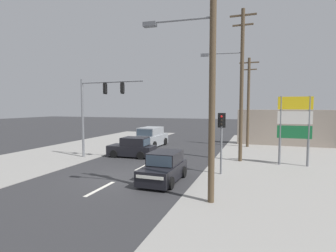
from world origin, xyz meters
TOP-DOWN VIEW (x-y plane):
  - ground_plane at (0.00, 0.00)m, footprint 140.00×140.00m
  - lane_dash_near at (0.00, -2.00)m, footprint 0.20×2.40m
  - lane_dash_mid at (0.00, 3.00)m, footprint 0.20×2.40m
  - lane_dash_far at (0.00, 8.00)m, footprint 0.20×2.40m
  - kerb_right_verge at (9.00, 2.00)m, footprint 10.00×44.00m
  - kerb_left_verge at (-8.50, 4.00)m, footprint 8.00×40.00m
  - utility_pole_foreground_right at (5.19, -2.06)m, footprint 3.78×0.47m
  - utility_pole_midground_right at (5.77, 6.70)m, footprint 3.77×0.68m
  - utility_pole_background_right at (6.10, 13.80)m, footprint 1.80×0.26m
  - traffic_signal_mast at (-4.43, 4.29)m, footprint 5.29×0.48m
  - pedestal_signal_right_kerb at (5.09, 2.59)m, footprint 0.44×0.29m
  - shopping_plaza_sign at (9.31, 6.41)m, footprint 2.10×0.16m
  - shopfront_wall_far at (11.00, 16.00)m, footprint 12.00×1.00m
  - hatchback_receding_far at (2.42, 0.24)m, footprint 1.78×3.64m
  - hatchback_crossing_left at (-2.18, 5.70)m, footprint 3.69×1.88m
  - suv_kerbside_parked at (-2.87, 11.07)m, footprint 2.15×4.58m

SIDE VIEW (x-z plane):
  - ground_plane at x=0.00m, z-range 0.00..0.00m
  - lane_dash_near at x=0.00m, z-range 0.00..0.01m
  - lane_dash_mid at x=0.00m, z-range 0.00..0.01m
  - lane_dash_far at x=0.00m, z-range 0.00..0.01m
  - kerb_right_verge at x=9.00m, z-range 0.00..0.02m
  - kerb_left_verge at x=-8.50m, z-range 0.00..0.02m
  - hatchback_receding_far at x=2.42m, z-range -0.06..1.47m
  - hatchback_crossing_left at x=-2.18m, z-range -0.06..1.47m
  - suv_kerbside_parked at x=-2.87m, z-range -0.06..1.83m
  - shopfront_wall_far at x=11.00m, z-range 0.00..3.60m
  - pedestal_signal_right_kerb at x=5.09m, z-range 0.64..4.20m
  - shopping_plaza_sign at x=9.31m, z-range 0.68..5.28m
  - traffic_signal_mast at x=-4.43m, z-range 1.15..7.15m
  - utility_pole_background_right at x=6.10m, z-range 0.23..8.76m
  - utility_pole_foreground_right at x=5.19m, z-range 0.37..10.64m
  - utility_pole_midground_right at x=5.77m, z-range 0.37..11.03m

